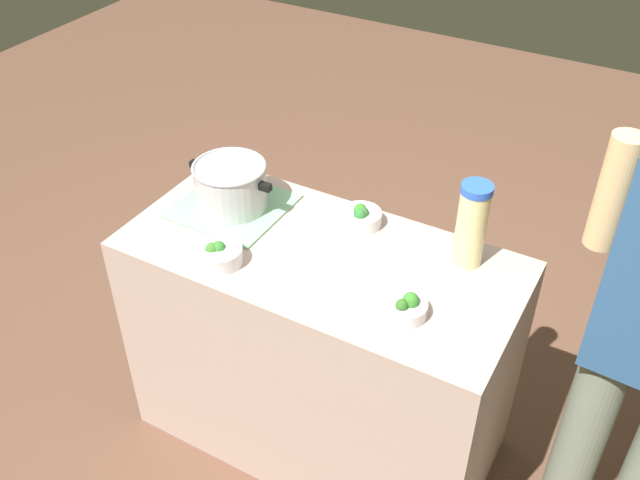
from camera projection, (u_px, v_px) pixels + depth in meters
name	position (u px, v px, depth m)	size (l,w,h in m)	color
ground_plane	(320.00, 429.00, 2.76)	(8.00, 8.00, 0.00)	brown
counter_slab	(320.00, 350.00, 2.50)	(1.26, 0.60, 0.87)	#B89E91
dish_cloth	(233.00, 206.00, 2.43)	(0.35, 0.34, 0.01)	#7EB68B
cooking_pot	(231.00, 185.00, 2.38)	(0.32, 0.25, 0.16)	#B7B7BC
lemonade_pitcher	(472.00, 225.00, 2.12)	(0.09, 0.09, 0.28)	#F3DE90
broccoli_bowl_front	(361.00, 217.00, 2.33)	(0.14, 0.14, 0.08)	silver
broccoli_bowl_center	(404.00, 307.00, 2.00)	(0.14, 0.14, 0.08)	silver
broccoli_bowl_back	(219.00, 254.00, 2.18)	(0.14, 0.14, 0.07)	silver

